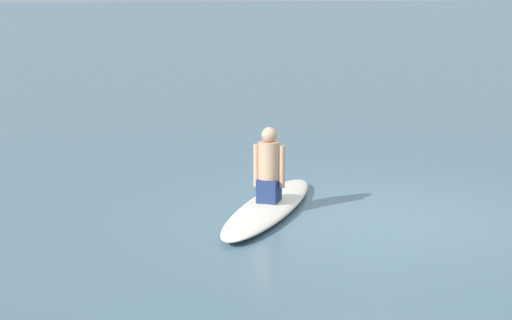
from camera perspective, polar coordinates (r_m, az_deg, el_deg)
The scene contains 3 objects.
ground_plane at distance 10.19m, azimuth 7.70°, elevation -3.88°, with size 400.00×400.00×0.00m, color slate.
surfboard at distance 10.34m, azimuth 0.88°, elevation -3.15°, with size 3.14×0.62×0.14m, color silver.
person_paddler at distance 10.24m, azimuth 0.88°, elevation -0.54°, with size 0.38×0.38×0.91m.
Camera 1 is at (-7.89, 5.87, 2.64)m, focal length 59.70 mm.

